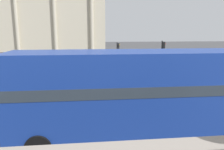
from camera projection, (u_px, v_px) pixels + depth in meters
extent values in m
cylinder|color=black|center=(209.00, 116.00, 11.81)|extent=(1.07, 0.22, 1.07)
cylinder|color=black|center=(49.00, 122.00, 10.93)|extent=(1.07, 0.22, 1.07)
cylinder|color=black|center=(38.00, 148.00, 8.54)|extent=(1.07, 0.22, 1.07)
cube|color=navy|center=(138.00, 110.00, 9.99)|extent=(11.25, 2.46, 1.89)
cube|color=#2D3842|center=(138.00, 85.00, 9.75)|extent=(11.03, 2.48, 0.45)
cube|color=navy|center=(139.00, 66.00, 9.58)|extent=(11.25, 2.46, 1.31)
cube|color=beige|center=(41.00, 7.00, 57.83)|extent=(33.07, 13.48, 22.59)
cylinder|color=beige|center=(16.00, 11.00, 50.70)|extent=(0.90, 0.90, 19.20)
cylinder|color=beige|center=(54.00, 11.00, 51.62)|extent=(0.90, 0.90, 19.20)
cylinder|color=beige|center=(92.00, 12.00, 52.54)|extent=(0.90, 0.90, 19.20)
cylinder|color=black|center=(64.00, 93.00, 11.94)|extent=(0.12, 0.12, 3.40)
cube|color=black|center=(66.00, 70.00, 11.71)|extent=(0.20, 0.24, 0.70)
sphere|color=green|center=(68.00, 68.00, 11.69)|extent=(0.14, 0.14, 0.14)
cylinder|color=black|center=(161.00, 62.00, 21.50)|extent=(0.12, 0.12, 4.10)
cube|color=black|center=(164.00, 45.00, 21.20)|extent=(0.20, 0.24, 0.70)
sphere|color=red|center=(165.00, 44.00, 21.18)|extent=(0.14, 0.14, 0.14)
cylinder|color=black|center=(117.00, 56.00, 28.17)|extent=(0.12, 0.12, 3.60)
cube|color=black|center=(118.00, 46.00, 27.92)|extent=(0.20, 0.24, 0.70)
sphere|color=gold|center=(119.00, 45.00, 27.91)|extent=(0.14, 0.14, 0.14)
cylinder|color=black|center=(67.00, 65.00, 30.99)|extent=(0.60, 0.18, 0.60)
cylinder|color=black|center=(66.00, 67.00, 29.29)|extent=(0.60, 0.18, 0.60)
cylinder|color=black|center=(47.00, 65.00, 30.70)|extent=(0.60, 0.18, 0.60)
cylinder|color=black|center=(45.00, 67.00, 28.99)|extent=(0.60, 0.18, 0.60)
cube|color=#19234C|center=(56.00, 64.00, 29.94)|extent=(4.20, 1.75, 0.55)
cube|color=#2D3842|center=(54.00, 60.00, 29.81)|extent=(1.89, 1.61, 0.50)
cylinder|color=black|center=(161.00, 66.00, 30.09)|extent=(0.60, 0.18, 0.60)
cylinder|color=black|center=(165.00, 68.00, 28.38)|extent=(0.60, 0.18, 0.60)
cylinder|color=black|center=(141.00, 66.00, 29.79)|extent=(0.60, 0.18, 0.60)
cylinder|color=black|center=(144.00, 68.00, 28.09)|extent=(0.60, 0.18, 0.60)
cube|color=maroon|center=(153.00, 65.00, 29.03)|extent=(4.20, 1.75, 0.55)
cube|color=#2D3842|center=(151.00, 61.00, 28.91)|extent=(1.89, 1.61, 0.50)
cylinder|color=#282B33|center=(135.00, 67.00, 28.32)|extent=(0.14, 0.14, 0.89)
cylinder|color=#282B33|center=(136.00, 67.00, 28.34)|extent=(0.14, 0.14, 0.89)
cylinder|color=#606638|center=(136.00, 61.00, 28.17)|extent=(0.32, 0.32, 0.70)
sphere|color=tan|center=(136.00, 57.00, 28.08)|extent=(0.24, 0.24, 0.24)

